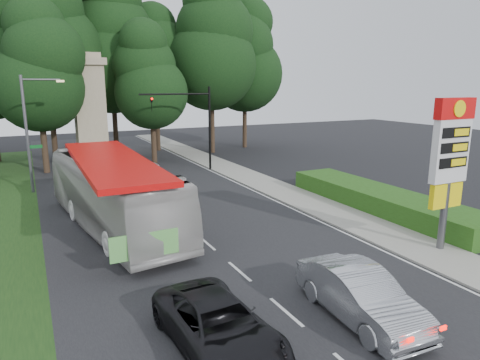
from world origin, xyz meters
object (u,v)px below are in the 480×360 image
streetlight_signs (30,129)px  sedan_silver (360,295)px  suv_charcoal (218,326)px  gas_station_pylon (450,154)px  monument (90,110)px  transit_bus (113,194)px  traffic_signal_mast (195,117)px

streetlight_signs → sedan_silver: (8.89, -22.86, -3.60)m
sedan_silver → suv_charcoal: bearing=176.7°
sedan_silver → suv_charcoal: 4.73m
gas_station_pylon → monument: (-11.20, 28.01, 0.66)m
transit_bus → streetlight_signs: bearing=100.7°
suv_charcoal → monument: bearing=85.0°
traffic_signal_mast → streetlight_signs: streetlight_signs is taller
gas_station_pylon → sedan_silver: size_ratio=1.35×
monument → gas_station_pylon: bearing=-68.2°
suv_charcoal → sedan_silver: bearing=-9.9°
transit_bus → suv_charcoal: (0.70, -12.05, -1.15)m
streetlight_signs → sedan_silver: bearing=-68.7°
traffic_signal_mast → transit_bus: traffic_signal_mast is taller
gas_station_pylon → suv_charcoal: gas_station_pylon is taller
gas_station_pylon → suv_charcoal: size_ratio=1.31×
transit_bus → gas_station_pylon: bearing=-45.5°
traffic_signal_mast → gas_station_pylon: bearing=-80.9°
transit_bus → sedan_silver: (5.40, -12.58, -1.04)m
gas_station_pylon → traffic_signal_mast: size_ratio=0.95×
traffic_signal_mast → suv_charcoal: 26.05m
transit_bus → sedan_silver: bearing=-74.8°
sedan_silver → streetlight_signs: bearing=114.4°
traffic_signal_mast → sedan_silver: bearing=-98.6°
suv_charcoal → traffic_signal_mast: bearing=67.3°
monument → sedan_silver: 31.39m
streetlight_signs → monument: (4.99, 7.99, 0.67)m
gas_station_pylon → transit_bus: gas_station_pylon is taller
monument → traffic_signal_mast: bearing=-38.0°
traffic_signal_mast → suv_charcoal: bearing=-109.2°
gas_station_pylon → transit_bus: (-12.70, 9.74, -2.57)m
streetlight_signs → sedan_silver: 24.79m
gas_station_pylon → suv_charcoal: (-12.00, -2.31, -3.72)m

